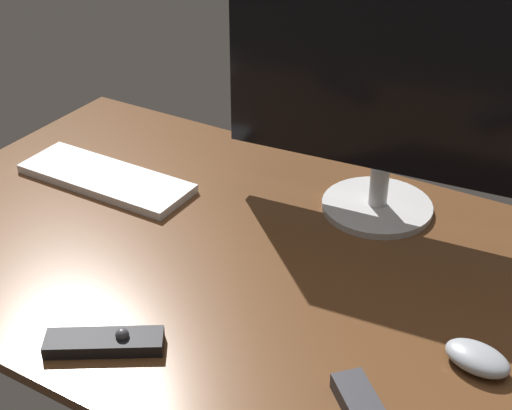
% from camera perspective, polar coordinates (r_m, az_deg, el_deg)
% --- Properties ---
extents(desk, '(1.40, 0.84, 0.02)m').
position_cam_1_polar(desk, '(1.35, -0.65, -4.32)').
color(desk, brown).
rests_on(desk, ground).
extents(monitor, '(0.63, 0.22, 0.45)m').
position_cam_1_polar(monitor, '(1.39, 9.97, 8.01)').
color(monitor, silver).
rests_on(monitor, desk).
extents(keyboard, '(0.38, 0.13, 0.02)m').
position_cam_1_polar(keyboard, '(1.60, -11.34, 1.99)').
color(keyboard, white).
rests_on(keyboard, desk).
extents(computer_mouse, '(0.11, 0.08, 0.03)m').
position_cam_1_polar(computer_mouse, '(1.17, 16.45, -11.09)').
color(computer_mouse, '#999EA5').
rests_on(computer_mouse, desk).
extents(media_remote, '(0.18, 0.14, 0.04)m').
position_cam_1_polar(media_remote, '(1.18, -11.39, -10.17)').
color(media_remote, black).
rests_on(media_remote, desk).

